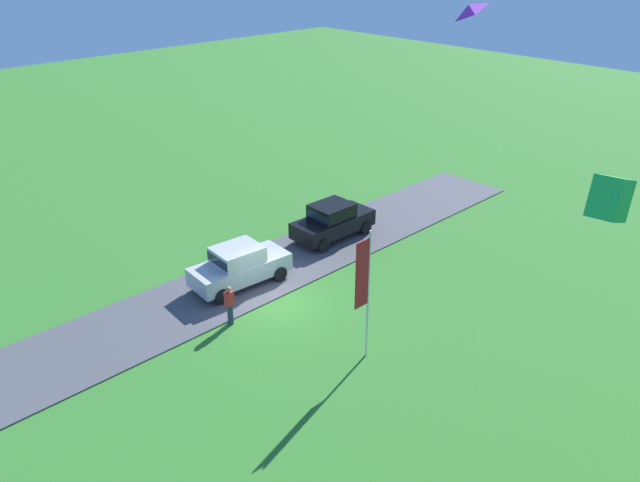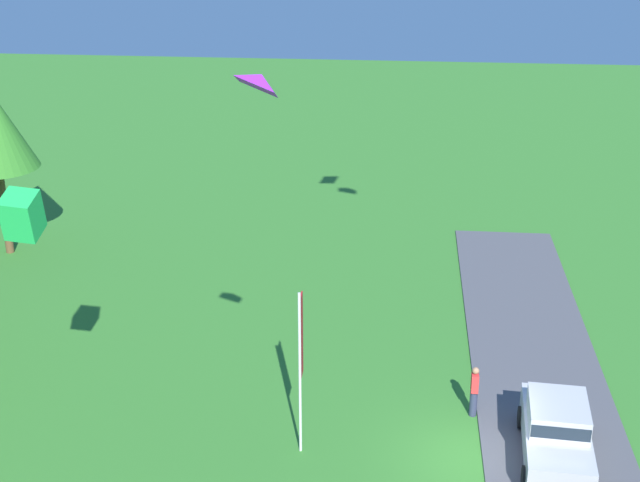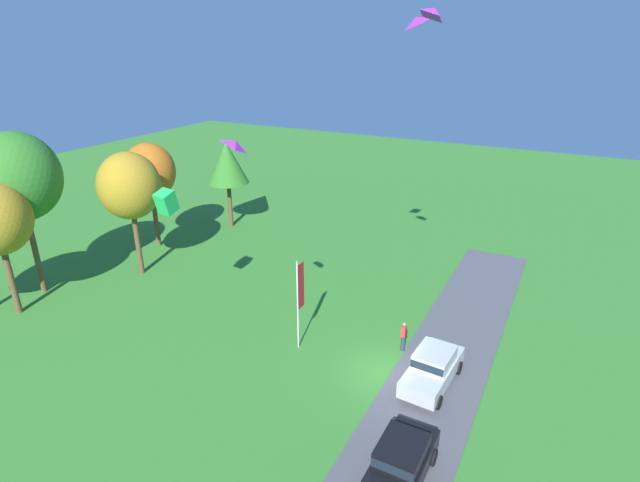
{
  "view_description": "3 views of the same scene",
  "coord_description": "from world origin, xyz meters",
  "views": [
    {
      "loc": [
        14.18,
        17.4,
        14.09
      ],
      "look_at": [
        0.61,
        3.16,
        4.29
      ],
      "focal_mm": 35.0,
      "sensor_mm": 36.0,
      "label": 1
    },
    {
      "loc": [
        -21.67,
        2.31,
        15.64
      ],
      "look_at": [
        2.47,
        4.65,
        5.67
      ],
      "focal_mm": 50.0,
      "sensor_mm": 36.0,
      "label": 2
    },
    {
      "loc": [
        -19.8,
        -6.72,
        15.74
      ],
      "look_at": [
        1.29,
        4.32,
        5.93
      ],
      "focal_mm": 28.0,
      "sensor_mm": 36.0,
      "label": 3
    }
  ],
  "objects": [
    {
      "name": "kite_diamond_trailing_tail",
      "position": [
        -4.09,
        5.19,
        11.82
      ],
      "size": [
        1.27,
        1.27,
        0.67
      ],
      "primitive_type": "pyramid",
      "rotation": [
        -0.52,
        0.0,
        3.89
      ],
      "color": "purple"
    },
    {
      "name": "kite_diamond_low_drifter",
      "position": [
        5.54,
        1.36,
        16.4
      ],
      "size": [
        1.37,
        1.41,
        0.73
      ],
      "primitive_type": "pyramid",
      "rotation": [
        -0.42,
        0.0,
        0.49
      ],
      "color": "purple"
    },
    {
      "name": "ground_plane",
      "position": [
        0.0,
        0.0,
        0.0
      ],
      "size": [
        120.0,
        120.0,
        0.0
      ],
      "primitive_type": "plane",
      "color": "#337528"
    },
    {
      "name": "tree_far_right",
      "position": [
        2.83,
        19.54,
        6.43
      ],
      "size": [
        4.14,
        4.14,
        8.74
      ],
      "color": "brown",
      "rests_on": "ground"
    },
    {
      "name": "kite_box_topmost",
      "position": [
        -1.74,
        11.71,
        7.81
      ],
      "size": [
        1.13,
        0.92,
        1.38
      ],
      "primitive_type": "cube",
      "rotation": [
        -0.08,
        0.3,
        3.09
      ],
      "color": "green"
    },
    {
      "name": "tree_far_left",
      "position": [
        13.57,
        19.7,
        5.71
      ],
      "size": [
        3.57,
        3.57,
        7.54
      ],
      "color": "brown",
      "rests_on": "ground"
    },
    {
      "name": "tree_center_back",
      "position": [
        7.21,
        22.2,
        6.11
      ],
      "size": [
        3.93,
        3.93,
        8.3
      ],
      "color": "brown",
      "rests_on": "ground"
    },
    {
      "name": "pavement_strip",
      "position": [
        0.0,
        -2.51,
        0.03
      ],
      "size": [
        36.0,
        4.4,
        0.06
      ],
      "primitive_type": "cube",
      "color": "#4C4C51",
      "rests_on": "ground"
    },
    {
      "name": "kite_diamond_high_right",
      "position": [
        3.59,
        -0.09,
        16.68
      ],
      "size": [
        1.39,
        1.39,
        0.72
      ],
      "primitive_type": "pyramid",
      "rotation": [
        -0.43,
        0.0,
        3.95
      ],
      "color": "purple"
    },
    {
      "name": "flag_banner",
      "position": [
        0.25,
        4.99,
        3.25
      ],
      "size": [
        0.71,
        0.08,
        5.13
      ],
      "color": "silver",
      "rests_on": "ground"
    },
    {
      "name": "car_sedan_far_end",
      "position": [
        -6.01,
        -2.88,
        1.04
      ],
      "size": [
        4.42,
        1.99,
        1.84
      ],
      "color": "black",
      "rests_on": "ground"
    },
    {
      "name": "person_beside_suv",
      "position": [
        2.38,
        -0.16,
        0.88
      ],
      "size": [
        0.36,
        0.24,
        1.71
      ],
      "color": "#2D334C",
      "rests_on": "ground"
    },
    {
      "name": "tree_lone_near",
      "position": [
        -2.22,
        23.23,
        7.79
      ],
      "size": [
        5.01,
        5.01,
        10.57
      ],
      "color": "brown",
      "rests_on": "ground"
    },
    {
      "name": "car_sedan_mid_row",
      "position": [
        0.26,
        -2.33,
        1.04
      ],
      "size": [
        4.52,
        2.21,
        1.84
      ],
      "color": "#B7B7BC",
      "rests_on": "ground"
    }
  ]
}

